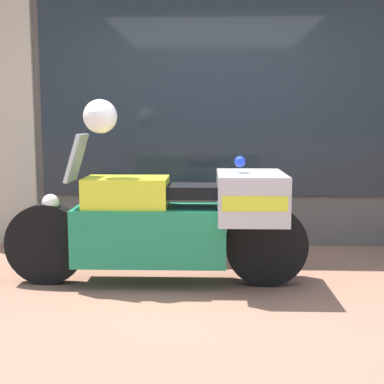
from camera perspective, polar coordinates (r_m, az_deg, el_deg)
ground_plane at (r=4.13m, az=1.92°, el=-11.38°), size 60.00×60.00×0.00m
shop_building at (r=5.95m, az=-1.90°, el=13.81°), size 5.74×0.55×3.96m
window_display at (r=6.01m, az=6.06°, el=-1.10°), size 4.33×0.30×1.78m
paramedic_motorcycle at (r=4.36m, az=-1.53°, el=-2.87°), size 2.48×0.81×1.24m
white_helmet at (r=4.37m, az=-9.76°, el=7.96°), size 0.27×0.27×0.27m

